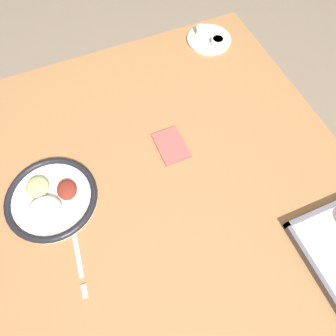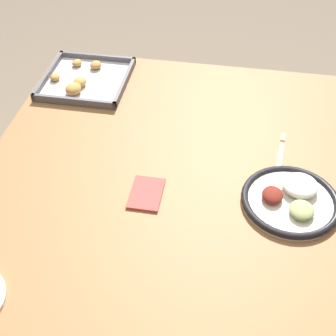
# 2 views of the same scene
# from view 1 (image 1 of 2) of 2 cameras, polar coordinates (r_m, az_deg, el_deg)

# --- Properties ---
(ground_plane) EXTENTS (8.00, 8.00, 0.00)m
(ground_plane) POSITION_cam_1_polar(r_m,az_deg,el_deg) (1.70, 0.29, -13.54)
(ground_plane) COLOR #7A6B59
(dining_table) EXTENTS (1.22, 1.10, 0.76)m
(dining_table) POSITION_cam_1_polar(r_m,az_deg,el_deg) (1.07, 0.45, -4.14)
(dining_table) COLOR olive
(dining_table) RESTS_ON ground_plane
(dinner_plate) EXTENTS (0.27, 0.27, 0.05)m
(dinner_plate) POSITION_cam_1_polar(r_m,az_deg,el_deg) (1.00, -19.76, -5.12)
(dinner_plate) COLOR white
(dinner_plate) RESTS_ON dining_table
(fork) EXTENTS (0.20, 0.03, 0.00)m
(fork) POSITION_cam_1_polar(r_m,az_deg,el_deg) (0.93, -15.39, -14.43)
(fork) COLOR silver
(fork) RESTS_ON dining_table
(saucer_plate) EXTENTS (0.17, 0.17, 0.04)m
(saucer_plate) POSITION_cam_1_polar(r_m,az_deg,el_deg) (1.37, 7.19, 21.50)
(saucer_plate) COLOR beige
(saucer_plate) RESTS_ON dining_table
(napkin) EXTENTS (0.12, 0.09, 0.01)m
(napkin) POSITION_cam_1_polar(r_m,az_deg,el_deg) (1.04, 0.54, 3.93)
(napkin) COLOR #CC4C47
(napkin) RESTS_ON dining_table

